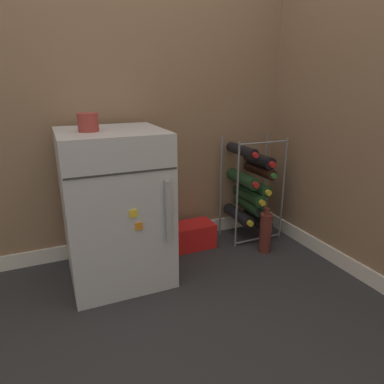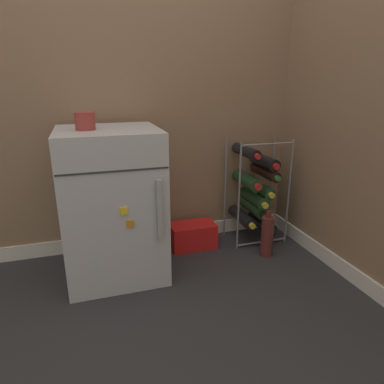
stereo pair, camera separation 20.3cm
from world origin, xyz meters
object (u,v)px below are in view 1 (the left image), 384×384
Objects in this scene: fridge_top_cup at (88,122)px; wine_rack at (250,189)px; mini_fridge at (116,207)px; soda_box at (191,235)px; loose_bottle_floor at (266,232)px.

wine_rack is at bearing 8.96° from fridge_top_cup.
fridge_top_cup is at bearing -171.04° from wine_rack.
mini_fridge is 0.61m from soda_box.
mini_fridge reaches higher than loose_bottle_floor.
loose_bottle_floor reaches higher than soda_box.
fridge_top_cup reaches higher than mini_fridge.
soda_box is at bearing 15.89° from fridge_top_cup.
loose_bottle_floor is (0.90, -0.09, -0.27)m from mini_fridge.
wine_rack is at bearing -1.18° from soda_box.
mini_fridge is 0.94m from loose_bottle_floor.
soda_box is 3.02× the size of fridge_top_cup.
wine_rack is (0.92, 0.14, -0.06)m from mini_fridge.
fridge_top_cup is at bearing 175.72° from loose_bottle_floor.
fridge_top_cup is at bearing -170.05° from mini_fridge.
soda_box is 0.47m from loose_bottle_floor.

